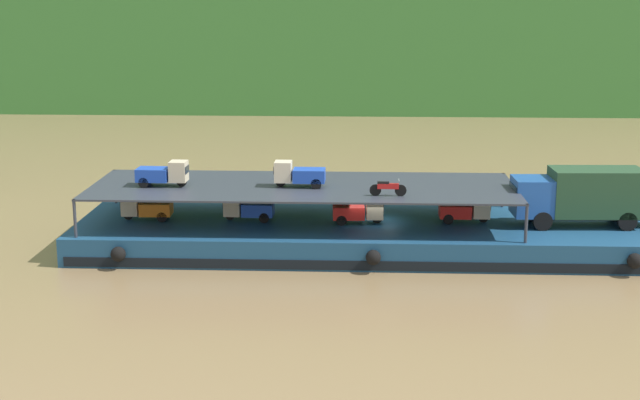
# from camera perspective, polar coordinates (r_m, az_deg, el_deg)

# --- Properties ---
(ground_plane) EXTENTS (400.00, 400.00, 0.00)m
(ground_plane) POSITION_cam_1_polar(r_m,az_deg,el_deg) (49.62, 3.31, -3.07)
(ground_plane) COLOR olive
(cargo_barge) EXTENTS (32.15, 9.26, 1.50)m
(cargo_barge) POSITION_cam_1_polar(r_m,az_deg,el_deg) (49.39, 3.33, -2.24)
(cargo_barge) COLOR navy
(cargo_barge) RESTS_ON ground
(covered_lorry) EXTENTS (7.91, 2.51, 3.10)m
(covered_lorry) POSITION_cam_1_polar(r_m,az_deg,el_deg) (49.97, 16.19, 0.32)
(covered_lorry) COLOR #1E4C99
(covered_lorry) RESTS_ON cargo_barge
(cargo_rack) EXTENTS (22.95, 7.85, 2.00)m
(cargo_rack) POSITION_cam_1_polar(r_m,az_deg,el_deg) (48.87, -1.09, 0.86)
(cargo_rack) COLOR #2D333D
(cargo_rack) RESTS_ON cargo_barge
(mini_truck_lower_stern) EXTENTS (2.77, 1.25, 1.38)m
(mini_truck_lower_stern) POSITION_cam_1_polar(r_m,az_deg,el_deg) (50.40, -10.95, -0.46)
(mini_truck_lower_stern) COLOR orange
(mini_truck_lower_stern) RESTS_ON cargo_barge
(mini_truck_lower_aft) EXTENTS (2.77, 1.25, 1.38)m
(mini_truck_lower_aft) POSITION_cam_1_polar(r_m,az_deg,el_deg) (49.52, -4.59, -0.50)
(mini_truck_lower_aft) COLOR #1E47B7
(mini_truck_lower_aft) RESTS_ON cargo_barge
(mini_truck_lower_mid) EXTENTS (2.79, 1.29, 1.38)m
(mini_truck_lower_mid) POSITION_cam_1_polar(r_m,az_deg,el_deg) (48.77, 2.48, -0.68)
(mini_truck_lower_mid) COLOR red
(mini_truck_lower_mid) RESTS_ON cargo_barge
(mini_truck_lower_fore) EXTENTS (2.74, 1.21, 1.38)m
(mini_truck_lower_fore) POSITION_cam_1_polar(r_m,az_deg,el_deg) (49.60, 9.19, -0.61)
(mini_truck_lower_fore) COLOR red
(mini_truck_lower_fore) RESTS_ON cargo_barge
(mini_truck_upper_stern) EXTENTS (2.77, 1.26, 1.38)m
(mini_truck_upper_stern) POSITION_cam_1_polar(r_m,az_deg,el_deg) (49.29, -9.88, 1.66)
(mini_truck_upper_stern) COLOR #1E47B7
(mini_truck_upper_stern) RESTS_ON cargo_rack
(mini_truck_upper_mid) EXTENTS (2.75, 1.22, 1.38)m
(mini_truck_upper_mid) POSITION_cam_1_polar(r_m,az_deg,el_deg) (48.41, -1.35, 1.64)
(mini_truck_upper_mid) COLOR #1E47B7
(mini_truck_upper_mid) RESTS_ON cargo_rack
(motorcycle_upper_port) EXTENTS (1.90, 0.55, 0.87)m
(motorcycle_upper_port) POSITION_cam_1_polar(r_m,az_deg,el_deg) (46.39, 4.30, 0.78)
(motorcycle_upper_port) COLOR black
(motorcycle_upper_port) RESTS_ON cargo_rack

